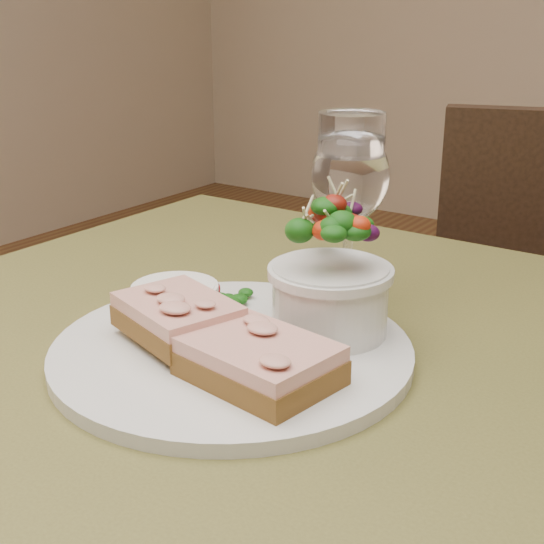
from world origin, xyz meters
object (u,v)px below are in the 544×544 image
Objects in this scene: salad_bowl at (331,269)px; wine_glass at (350,181)px; dinner_plate at (232,351)px; sandwich_back at (178,316)px; cafe_table at (258,445)px; ramekin at (175,302)px; sandwich_front at (259,361)px.

salad_bowl is 0.73× the size of wine_glass.
dinner_plate is 0.05m from sandwich_back.
wine_glass is at bearing 86.38° from cafe_table.
dinner_plate is 4.23× the size of ramekin.
wine_glass reaches higher than sandwich_back.
sandwich_front is at bearing -89.13° from salad_bowl.
dinner_plate reaches higher than cafe_table.
cafe_table is 0.15m from ramekin.
cafe_table is at bearing -93.62° from wine_glass.
cafe_table is at bearing -141.30° from salad_bowl.
ramekin is 0.57× the size of salad_bowl.
sandwich_back is (-0.05, -0.05, 0.14)m from cafe_table.
salad_bowl reaches higher than cafe_table.
wine_glass is (0.08, 0.16, 0.09)m from ramekin.
sandwich_back reaches higher than sandwich_front.
cafe_table is 2.60× the size of dinner_plate.
sandwich_front is 0.12m from salad_bowl.
salad_bowl is at bearing 60.97° from sandwich_back.
salad_bowl is (0.05, 0.07, 0.07)m from dinner_plate.
cafe_table is 11.01× the size of ramekin.
salad_bowl is at bearing 99.19° from sandwich_front.
salad_bowl is at bearing 38.70° from cafe_table.
dinner_plate is at bearing 154.71° from sandwich_front.
ramekin reaches higher than sandwich_front.
wine_glass reaches higher than dinner_plate.
ramekin is 0.21m from wine_glass.
salad_bowl is at bearing 52.28° from dinner_plate.
sandwich_front reaches higher than cafe_table.
ramekin is at bearing -164.13° from cafe_table.
sandwich_back is at bearing -106.11° from wine_glass.
sandwich_front is at bearing -33.61° from dinner_plate.
ramekin is (-0.08, -0.02, 0.13)m from cafe_table.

